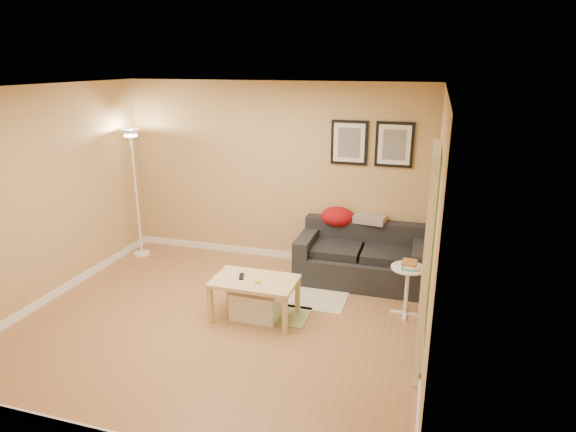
# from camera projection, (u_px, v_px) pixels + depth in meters

# --- Properties ---
(floor) EXTENTS (4.50, 4.50, 0.00)m
(floor) POSITION_uv_depth(u_px,v_px,m) (221.00, 320.00, 5.63)
(floor) COLOR #A06644
(floor) RESTS_ON ground
(ceiling) EXTENTS (4.50, 4.50, 0.00)m
(ceiling) POSITION_uv_depth(u_px,v_px,m) (211.00, 87.00, 4.85)
(ceiling) COLOR white
(ceiling) RESTS_ON wall_back
(wall_back) EXTENTS (4.50, 0.00, 4.50)m
(wall_back) POSITION_uv_depth(u_px,v_px,m) (274.00, 173.00, 7.07)
(wall_back) COLOR tan
(wall_back) RESTS_ON ground
(wall_front) EXTENTS (4.50, 0.00, 4.50)m
(wall_front) POSITION_uv_depth(u_px,v_px,m) (96.00, 293.00, 3.41)
(wall_front) COLOR tan
(wall_front) RESTS_ON ground
(wall_left) EXTENTS (0.00, 4.00, 4.00)m
(wall_left) POSITION_uv_depth(u_px,v_px,m) (44.00, 197.00, 5.85)
(wall_left) COLOR tan
(wall_left) RESTS_ON ground
(wall_right) EXTENTS (0.00, 4.00, 4.00)m
(wall_right) POSITION_uv_depth(u_px,v_px,m) (434.00, 232.00, 4.63)
(wall_right) COLOR tan
(wall_right) RESTS_ON ground
(baseboard_back) EXTENTS (4.50, 0.02, 0.10)m
(baseboard_back) POSITION_uv_depth(u_px,v_px,m) (275.00, 254.00, 7.43)
(baseboard_back) COLOR white
(baseboard_back) RESTS_ON ground
(baseboard_left) EXTENTS (0.02, 4.00, 0.10)m
(baseboard_left) POSITION_uv_depth(u_px,v_px,m) (60.00, 291.00, 6.23)
(baseboard_left) COLOR white
(baseboard_left) RESTS_ON ground
(baseboard_right) EXTENTS (0.02, 4.00, 0.10)m
(baseboard_right) POSITION_uv_depth(u_px,v_px,m) (422.00, 347.00, 5.01)
(baseboard_right) COLOR white
(baseboard_right) RESTS_ON ground
(sofa) EXTENTS (1.70, 0.90, 0.75)m
(sofa) POSITION_uv_depth(u_px,v_px,m) (362.00, 255.00, 6.54)
(sofa) COLOR black
(sofa) RESTS_ON ground
(red_throw) EXTENTS (0.48, 0.36, 0.28)m
(red_throw) POSITION_uv_depth(u_px,v_px,m) (338.00, 217.00, 6.83)
(red_throw) COLOR maroon
(red_throw) RESTS_ON sofa
(plaid_throw) EXTENTS (0.45, 0.32, 0.10)m
(plaid_throw) POSITION_uv_depth(u_px,v_px,m) (370.00, 219.00, 6.70)
(plaid_throw) COLOR tan
(plaid_throw) RESTS_ON sofa
(framed_print_left) EXTENTS (0.50, 0.04, 0.60)m
(framed_print_left) POSITION_uv_depth(u_px,v_px,m) (349.00, 143.00, 6.60)
(framed_print_left) COLOR black
(framed_print_left) RESTS_ON wall_back
(framed_print_right) EXTENTS (0.50, 0.04, 0.60)m
(framed_print_right) POSITION_uv_depth(u_px,v_px,m) (394.00, 145.00, 6.43)
(framed_print_right) COLOR black
(framed_print_right) RESTS_ON wall_back
(area_rug) EXTENTS (1.25, 0.85, 0.01)m
(area_rug) POSITION_uv_depth(u_px,v_px,m) (299.00, 292.00, 6.29)
(area_rug) COLOR beige
(area_rug) RESTS_ON ground
(green_runner) EXTENTS (0.70, 0.50, 0.01)m
(green_runner) POSITION_uv_depth(u_px,v_px,m) (279.00, 314.00, 5.75)
(green_runner) COLOR #668C4C
(green_runner) RESTS_ON ground
(coffee_table) EXTENTS (1.01, 0.68, 0.48)m
(coffee_table) POSITION_uv_depth(u_px,v_px,m) (255.00, 298.00, 5.62)
(coffee_table) COLOR #D1B97F
(coffee_table) RESTS_ON ground
(remote_control) EXTENTS (0.10, 0.17, 0.02)m
(remote_control) POSITION_uv_depth(u_px,v_px,m) (241.00, 276.00, 5.61)
(remote_control) COLOR black
(remote_control) RESTS_ON coffee_table
(tape_roll) EXTENTS (0.07, 0.07, 0.03)m
(tape_roll) POSITION_uv_depth(u_px,v_px,m) (257.00, 282.00, 5.46)
(tape_roll) COLOR yellow
(tape_roll) RESTS_ON coffee_table
(storage_bin) EXTENTS (0.55, 0.40, 0.34)m
(storage_bin) POSITION_uv_depth(u_px,v_px,m) (256.00, 303.00, 5.66)
(storage_bin) COLOR white
(storage_bin) RESTS_ON ground
(side_table) EXTENTS (0.39, 0.39, 0.60)m
(side_table) POSITION_uv_depth(u_px,v_px,m) (406.00, 291.00, 5.67)
(side_table) COLOR white
(side_table) RESTS_ON ground
(book_stack) EXTENTS (0.18, 0.24, 0.07)m
(book_stack) POSITION_uv_depth(u_px,v_px,m) (410.00, 265.00, 5.55)
(book_stack) COLOR teal
(book_stack) RESTS_ON side_table
(floor_lamp) EXTENTS (0.25, 0.25, 1.94)m
(floor_lamp) POSITION_uv_depth(u_px,v_px,m) (137.00, 197.00, 7.27)
(floor_lamp) COLOR white
(floor_lamp) RESTS_ON ground
(doorway) EXTENTS (0.12, 1.01, 2.13)m
(doorway) POSITION_uv_depth(u_px,v_px,m) (426.00, 264.00, 4.59)
(doorway) COLOR white
(doorway) RESTS_ON ground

